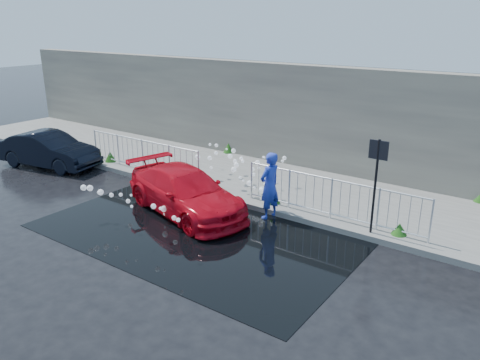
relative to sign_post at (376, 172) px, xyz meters
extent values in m
plane|color=black|center=(-4.20, -3.10, -1.72)|extent=(90.00, 90.00, 0.00)
cube|color=#60605B|center=(-4.20, 1.90, -1.65)|extent=(30.00, 4.00, 0.15)
cube|color=#60605B|center=(-4.20, -0.10, -1.64)|extent=(30.00, 0.25, 0.16)
cube|color=#625A52|center=(-4.20, 4.10, 0.18)|extent=(30.00, 0.60, 3.50)
cube|color=black|center=(-3.70, -2.10, -1.72)|extent=(8.00, 5.00, 0.01)
cylinder|color=black|center=(0.00, 0.00, -0.47)|extent=(0.06, 0.06, 2.50)
cube|color=black|center=(0.00, 0.00, 0.53)|extent=(0.45, 0.04, 0.45)
cylinder|color=silver|center=(-10.70, 0.25, -1.02)|extent=(0.05, 0.05, 1.10)
cylinder|color=silver|center=(-5.70, 0.25, -1.02)|extent=(0.05, 0.05, 1.10)
cylinder|color=silver|center=(-8.20, 0.25, -0.50)|extent=(5.00, 0.04, 0.04)
cylinder|color=silver|center=(-8.20, 0.25, -1.45)|extent=(5.00, 0.04, 0.04)
cylinder|color=silver|center=(-3.70, 0.25, -1.02)|extent=(0.05, 0.05, 1.10)
cylinder|color=silver|center=(1.30, 0.25, -1.02)|extent=(0.05, 0.05, 1.10)
cylinder|color=silver|center=(-1.20, 0.25, -0.50)|extent=(5.00, 0.04, 0.04)
cylinder|color=silver|center=(-1.20, 0.25, -1.45)|extent=(5.00, 0.04, 0.04)
cone|color=#1C5617|center=(-10.00, 0.30, -1.38)|extent=(0.40, 0.40, 0.38)
cone|color=#1C5617|center=(-6.20, 0.30, -1.41)|extent=(0.36, 0.36, 0.33)
cone|color=#1C5617|center=(-3.00, 0.30, -1.36)|extent=(0.44, 0.44, 0.42)
cone|color=#1C5617|center=(0.60, 0.30, -1.43)|extent=(0.38, 0.38, 0.29)
cone|color=#1C5617|center=(-7.20, 3.80, -1.38)|extent=(0.42, 0.42, 0.38)
cone|color=#1C5617|center=(1.80, 3.80, -1.45)|extent=(0.34, 0.34, 0.24)
sphere|color=white|center=(-3.51, 1.77, -0.69)|extent=(0.13, 0.13, 0.13)
sphere|color=white|center=(-3.71, 1.29, -0.86)|extent=(0.09, 0.09, 0.09)
sphere|color=white|center=(-3.81, 0.31, -1.16)|extent=(0.17, 0.17, 0.17)
sphere|color=white|center=(-4.02, 0.79, -0.89)|extent=(0.11, 0.11, 0.11)
sphere|color=white|center=(-6.49, 0.34, -1.19)|extent=(0.14, 0.14, 0.14)
sphere|color=white|center=(-5.77, 0.88, -0.86)|extent=(0.15, 0.15, 0.15)
sphere|color=white|center=(-5.37, 1.45, -0.87)|extent=(0.16, 0.16, 0.16)
sphere|color=white|center=(-4.78, 0.99, -0.95)|extent=(0.17, 0.17, 0.17)
sphere|color=white|center=(-3.90, 0.94, -0.88)|extent=(0.09, 0.09, 0.09)
sphere|color=white|center=(-4.57, -0.36, -1.48)|extent=(0.13, 0.13, 0.13)
sphere|color=white|center=(-5.55, 0.68, -1.10)|extent=(0.10, 0.10, 0.10)
sphere|color=white|center=(-4.06, 1.09, -0.77)|extent=(0.17, 0.17, 0.17)
sphere|color=white|center=(-4.26, 1.74, -0.78)|extent=(0.08, 0.08, 0.08)
sphere|color=white|center=(-3.51, 1.66, -0.76)|extent=(0.09, 0.09, 0.09)
sphere|color=white|center=(-4.57, 1.04, -0.80)|extent=(0.11, 0.11, 0.11)
sphere|color=white|center=(-4.93, -0.07, -1.38)|extent=(0.14, 0.14, 0.14)
sphere|color=white|center=(-4.84, -0.31, -1.47)|extent=(0.15, 0.15, 0.15)
sphere|color=white|center=(-5.35, 0.06, -1.25)|extent=(0.13, 0.13, 0.13)
sphere|color=white|center=(-3.92, 0.69, -1.02)|extent=(0.11, 0.11, 0.11)
sphere|color=white|center=(-4.23, 0.42, -1.10)|extent=(0.09, 0.09, 0.09)
sphere|color=white|center=(-5.65, 1.63, -0.71)|extent=(0.07, 0.07, 0.07)
sphere|color=white|center=(-3.36, 0.28, -1.22)|extent=(0.16, 0.16, 0.16)
sphere|color=white|center=(-4.68, 1.11, -0.75)|extent=(0.08, 0.08, 0.08)
sphere|color=white|center=(-3.36, 0.45, -1.14)|extent=(0.10, 0.10, 0.10)
sphere|color=white|center=(-5.48, 1.79, -0.78)|extent=(0.16, 0.16, 0.16)
sphere|color=white|center=(-6.06, 1.61, -0.64)|extent=(0.12, 0.12, 0.12)
sphere|color=white|center=(-5.73, 1.17, -0.75)|extent=(0.13, 0.13, 0.13)
sphere|color=white|center=(-4.23, 1.75, -0.79)|extent=(0.08, 0.08, 0.08)
sphere|color=white|center=(-6.20, -0.28, -1.36)|extent=(0.10, 0.10, 0.10)
sphere|color=white|center=(-3.24, 0.08, -1.19)|extent=(0.16, 0.16, 0.16)
sphere|color=white|center=(-6.37, 0.95, -0.75)|extent=(0.08, 0.08, 0.08)
sphere|color=white|center=(-6.55, 1.86, -0.74)|extent=(0.10, 0.10, 0.10)
sphere|color=white|center=(-6.36, 0.10, -1.21)|extent=(0.08, 0.08, 0.08)
sphere|color=white|center=(-6.18, 0.04, -1.25)|extent=(0.12, 0.12, 0.12)
sphere|color=white|center=(-4.59, 0.59, -0.96)|extent=(0.17, 0.17, 0.17)
sphere|color=white|center=(-3.15, 0.58, -1.07)|extent=(0.17, 0.17, 0.17)
sphere|color=white|center=(-6.17, 0.75, -0.86)|extent=(0.17, 0.17, 0.17)
sphere|color=white|center=(-5.83, 0.15, -1.15)|extent=(0.09, 0.09, 0.09)
sphere|color=white|center=(-4.00, 0.25, -1.10)|extent=(0.08, 0.08, 0.08)
sphere|color=white|center=(-4.90, 1.08, -0.86)|extent=(0.13, 0.13, 0.13)
sphere|color=white|center=(-3.58, 0.22, -1.23)|extent=(0.08, 0.08, 0.08)
sphere|color=white|center=(-4.75, 1.22, -0.78)|extent=(0.12, 0.12, 0.12)
sphere|color=white|center=(-6.20, -3.12, -0.91)|extent=(0.16, 0.16, 0.16)
sphere|color=white|center=(-5.13, -3.02, -0.79)|extent=(0.06, 0.06, 0.06)
sphere|color=white|center=(-6.48, -3.23, -0.83)|extent=(0.17, 0.17, 0.17)
sphere|color=white|center=(-6.55, -3.37, -0.79)|extent=(0.16, 0.16, 0.16)
sphere|color=white|center=(-6.01, -3.32, -0.82)|extent=(0.09, 0.09, 0.09)
sphere|color=white|center=(-3.13, -3.47, -0.79)|extent=(0.10, 0.10, 0.10)
sphere|color=white|center=(-5.31, -3.19, -0.76)|extent=(0.10, 0.10, 0.10)
sphere|color=white|center=(-4.83, -2.14, -1.52)|extent=(0.16, 0.16, 0.16)
sphere|color=white|center=(-3.70, -3.42, -0.67)|extent=(0.08, 0.08, 0.08)
sphere|color=white|center=(-4.21, -2.48, -1.37)|extent=(0.13, 0.13, 0.13)
sphere|color=white|center=(-4.06, -3.07, -0.88)|extent=(0.06, 0.06, 0.06)
sphere|color=white|center=(-4.43, -3.62, -0.73)|extent=(0.07, 0.07, 0.07)
sphere|color=white|center=(-4.27, -3.10, -0.86)|extent=(0.13, 0.13, 0.13)
sphere|color=white|center=(-4.80, -2.24, -1.34)|extent=(0.17, 0.17, 0.17)
sphere|color=white|center=(-5.98, -2.42, -1.34)|extent=(0.12, 0.12, 0.12)
sphere|color=white|center=(-3.47, -2.38, -1.43)|extent=(0.10, 0.10, 0.10)
sphere|color=white|center=(-5.85, -3.06, -0.94)|extent=(0.12, 0.12, 0.12)
imported|color=red|center=(-4.77, -1.41, -1.11)|extent=(4.53, 2.78, 1.23)
imported|color=black|center=(-11.66, -1.08, -1.09)|extent=(4.02, 2.04, 1.26)
imported|color=#253BBB|center=(-2.70, -0.37, -0.81)|extent=(0.55, 0.73, 1.83)
camera|label=1|loc=(3.45, -10.33, 3.38)|focal=35.00mm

